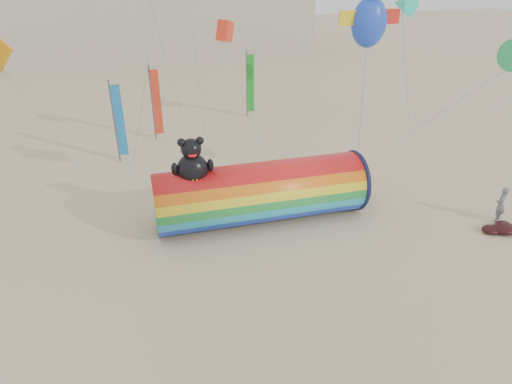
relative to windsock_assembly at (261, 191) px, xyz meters
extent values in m
plane|color=#CCB58C|center=(-1.17, -3.07, -1.57)|extent=(160.00, 160.00, 0.00)
cylinder|color=red|center=(0.01, 0.00, -0.08)|extent=(10.21, 2.98, 2.98)
torus|color=#0F1438|center=(5.01, 0.00, -0.08)|extent=(0.20, 3.12, 3.12)
cylinder|color=black|center=(5.13, 0.00, -0.08)|extent=(0.05, 2.95, 2.95)
ellipsoid|color=black|center=(-3.22, 0.00, 1.54)|extent=(1.45, 1.30, 1.53)
ellipsoid|color=yellow|center=(-3.22, -0.47, 1.45)|extent=(0.75, 0.33, 0.66)
sphere|color=black|center=(-3.22, 0.00, 2.56)|extent=(0.94, 0.94, 0.94)
sphere|color=black|center=(-3.63, 0.00, 2.90)|extent=(0.37, 0.37, 0.37)
sphere|color=black|center=(-2.81, 0.00, 2.90)|extent=(0.37, 0.37, 0.37)
ellipsoid|color=red|center=(-3.22, -0.38, 2.43)|extent=(0.41, 0.15, 0.26)
ellipsoid|color=black|center=(-4.03, -0.08, 1.71)|extent=(0.31, 0.31, 0.61)
ellipsoid|color=black|center=(-2.41, -0.08, 1.71)|extent=(0.31, 0.31, 0.61)
imported|color=slate|center=(11.27, -3.30, -0.64)|extent=(0.81, 0.74, 1.86)
ellipsoid|color=#3C0B0B|center=(10.84, -4.28, -1.36)|extent=(1.17, 0.99, 0.41)
ellipsoid|color=#3C0B0B|center=(10.24, -4.13, -1.41)|extent=(0.91, 0.77, 0.32)
ellipsoid|color=#3C0B0B|center=(11.14, -3.88, -1.43)|extent=(0.78, 0.66, 0.27)
cylinder|color=#59595E|center=(-6.71, 9.20, 1.03)|extent=(0.10, 0.10, 5.20)
cube|color=#1972BB|center=(-6.40, 9.20, 1.08)|extent=(0.56, 0.06, 4.50)
cylinder|color=#59595E|center=(-4.20, 12.50, 1.03)|extent=(0.10, 0.10, 5.20)
cube|color=red|center=(-3.89, 12.50, 1.08)|extent=(0.56, 0.06, 4.50)
cylinder|color=#59595E|center=(3.33, 15.71, 1.03)|extent=(0.10, 0.10, 5.20)
cube|color=#169222|center=(3.64, 15.71, 1.08)|extent=(0.56, 0.06, 4.50)
ellipsoid|color=blue|center=(3.40, -2.64, 7.95)|extent=(1.37, 1.06, 1.82)
cube|color=red|center=(0.10, 7.90, 6.27)|extent=(0.70, 0.70, 1.11)
cone|color=#1BDAB1|center=(11.35, 7.96, 7.44)|extent=(1.42, 1.42, 1.28)
camera|label=1|loc=(-5.42, -18.81, 10.30)|focal=32.00mm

